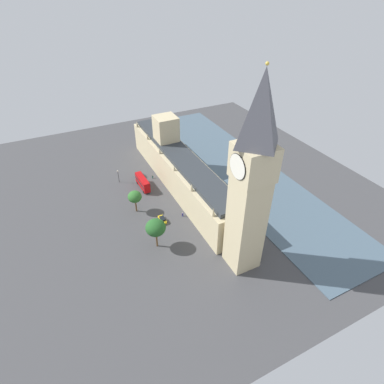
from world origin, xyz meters
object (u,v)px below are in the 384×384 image
(pedestrian_kerbside, at_px, (183,214))
(plane_tree_near_tower, at_px, (156,228))
(plane_tree_far_end, at_px, (135,197))
(car_yellow_cab_leading, at_px, (162,219))
(clock_tower, at_px, (251,180))
(parliament_building, at_px, (179,167))
(pedestrian_under_trees, at_px, (153,177))
(double_decker_bus_corner, at_px, (143,182))
(car_black_opposite_hall, at_px, (140,175))
(street_lamp_trailing, at_px, (118,174))

(pedestrian_kerbside, distance_m, plane_tree_near_tower, 18.15)
(pedestrian_kerbside, relative_size, plane_tree_far_end, 0.19)
(car_yellow_cab_leading, distance_m, plane_tree_far_end, 12.80)
(plane_tree_near_tower, bearing_deg, plane_tree_far_end, -88.79)
(clock_tower, distance_m, plane_tree_near_tower, 34.48)
(parliament_building, bearing_deg, plane_tree_near_tower, 54.08)
(clock_tower, distance_m, pedestrian_under_trees, 62.99)
(parliament_building, xyz_separation_m, double_decker_bus_corner, (14.72, -3.67, -4.94))
(car_yellow_cab_leading, height_order, plane_tree_far_end, plane_tree_far_end)
(parliament_building, xyz_separation_m, plane_tree_near_tower, (21.41, 29.57, 0.23))
(clock_tower, bearing_deg, car_black_opposite_hall, -78.54)
(parliament_building, xyz_separation_m, plane_tree_far_end, (21.83, 9.67, -1.08))
(pedestrian_under_trees, distance_m, plane_tree_far_end, 23.12)
(plane_tree_far_end, relative_size, street_lamp_trailing, 1.54)
(double_decker_bus_corner, relative_size, car_yellow_cab_leading, 2.34)
(car_black_opposite_hall, xyz_separation_m, street_lamp_trailing, (9.32, -0.00, 3.10))
(car_yellow_cab_leading, height_order, street_lamp_trailing, street_lamp_trailing)
(plane_tree_near_tower, bearing_deg, parliament_building, -125.92)
(pedestrian_under_trees, bearing_deg, car_yellow_cab_leading, -5.04)
(plane_tree_near_tower, xyz_separation_m, plane_tree_far_end, (0.42, -19.89, -1.31))
(car_black_opposite_hall, relative_size, plane_tree_far_end, 0.50)
(clock_tower, xyz_separation_m, plane_tree_near_tower, (20.31, -17.30, -21.85))
(clock_tower, relative_size, street_lamp_trailing, 10.18)
(pedestrian_kerbside, bearing_deg, street_lamp_trailing, 70.19)
(parliament_building, relative_size, street_lamp_trailing, 14.14)
(car_yellow_cab_leading, distance_m, pedestrian_kerbside, 7.63)
(car_black_opposite_hall, height_order, pedestrian_under_trees, car_black_opposite_hall)
(car_black_opposite_hall, xyz_separation_m, pedestrian_kerbside, (-5.17, 31.75, -0.16))
(clock_tower, distance_m, car_yellow_cab_leading, 42.38)
(double_decker_bus_corner, relative_size, pedestrian_under_trees, 6.64)
(parliament_building, distance_m, clock_tower, 51.82)
(car_black_opposite_hall, distance_m, street_lamp_trailing, 9.82)
(car_black_opposite_hall, height_order, car_yellow_cab_leading, same)
(pedestrian_under_trees, bearing_deg, plane_tree_near_tower, -9.88)
(car_yellow_cab_leading, relative_size, pedestrian_kerbside, 2.80)
(car_black_opposite_hall, relative_size, pedestrian_under_trees, 2.73)
(pedestrian_kerbside, distance_m, street_lamp_trailing, 35.05)
(car_black_opposite_hall, xyz_separation_m, car_yellow_cab_leading, (2.44, 31.22, 0.00))
(pedestrian_under_trees, xyz_separation_m, plane_tree_near_tower, (12.58, 38.12, 7.09))
(car_yellow_cab_leading, xyz_separation_m, plane_tree_near_tower, (5.94, 10.31, 6.91))
(double_decker_bus_corner, bearing_deg, car_yellow_cab_leading, -93.76)
(clock_tower, distance_m, street_lamp_trailing, 67.61)
(clock_tower, relative_size, car_yellow_cab_leading, 12.66)
(double_decker_bus_corner, xyz_separation_m, pedestrian_under_trees, (-5.89, -4.88, -1.92))
(clock_tower, bearing_deg, car_yellow_cab_leading, -62.52)
(parliament_building, bearing_deg, pedestrian_under_trees, -44.08)
(pedestrian_kerbside, distance_m, plane_tree_far_end, 18.18)
(street_lamp_trailing, bearing_deg, car_yellow_cab_leading, 102.42)
(plane_tree_far_end, bearing_deg, pedestrian_under_trees, -125.51)
(street_lamp_trailing, bearing_deg, double_decker_bus_corner, 132.58)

